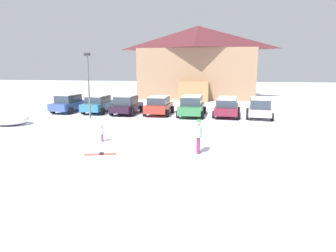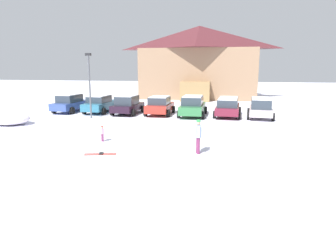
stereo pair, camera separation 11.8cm
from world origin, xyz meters
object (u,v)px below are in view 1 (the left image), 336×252
parked_maroon_van (227,106)px  parked_silver_wagon (260,107)px  skier_child_in_pink_snowsuit (102,133)px  plowed_snow_pile (9,119)px  ski_lodge (197,62)px  parked_blue_hatchback (69,103)px  parked_teal_hatchback (99,104)px  skier_adult_in_blue_parka (198,134)px  parked_green_coupe (192,106)px  lamp_post (89,82)px  parked_red_sedan (159,105)px  parked_black_sedan (127,105)px  pair_of_skis (101,154)px

parked_maroon_van → parked_silver_wagon: size_ratio=1.17×
skier_child_in_pink_snowsuit → plowed_snow_pile: skier_child_in_pink_snowsuit is taller
ski_lodge → skier_child_in_pink_snowsuit: bearing=-96.8°
parked_blue_hatchback → parked_teal_hatchback: (2.85, 0.22, -0.03)m
parked_silver_wagon → skier_adult_in_blue_parka: (-4.18, -11.44, 0.05)m
parked_teal_hatchback → parked_green_coupe: bearing=-3.4°
skier_child_in_pink_snowsuit → skier_adult_in_blue_parka: bearing=-14.4°
parked_teal_hatchback → plowed_snow_pile: parked_teal_hatchback is taller
parked_silver_wagon → lamp_post: bearing=-168.7°
ski_lodge → parked_blue_hatchback: ski_lodge is taller
parked_red_sedan → parked_silver_wagon: (8.57, -0.21, 0.07)m
parked_black_sedan → parked_silver_wagon: size_ratio=0.99×
pair_of_skis → skier_child_in_pink_snowsuit: bearing=110.4°
skier_adult_in_blue_parka → lamp_post: (-9.55, 8.69, 2.02)m
skier_child_in_pink_snowsuit → ski_lodge: bearing=83.2°
plowed_snow_pile → pair_of_skis: bearing=-32.2°
parked_blue_hatchback → skier_adult_in_blue_parka: size_ratio=2.72×
parked_blue_hatchback → parked_maroon_van: size_ratio=0.93×
parked_red_sedan → parked_green_coupe: (2.94, -0.15, 0.05)m
parked_red_sedan → parked_teal_hatchback: bearing=176.3°
parked_green_coupe → lamp_post: (-8.10, -2.81, 2.09)m
skier_child_in_pink_snowsuit → parked_red_sedan: bearing=83.7°
ski_lodge → parked_teal_hatchback: ski_lodge is taller
skier_child_in_pink_snowsuit → pair_of_skis: size_ratio=0.57×
skier_adult_in_blue_parka → plowed_snow_pile: size_ratio=0.57×
parked_teal_hatchback → parked_silver_wagon: parked_silver_wagon is taller
parked_silver_wagon → skier_child_in_pink_snowsuit: bearing=-134.0°
parked_teal_hatchback → plowed_snow_pile: bearing=-119.8°
parked_black_sedan → pair_of_skis: size_ratio=2.65×
parked_green_coupe → parked_maroon_van: size_ratio=0.98×
pair_of_skis → plowed_snow_pile: bearing=147.8°
parked_silver_wagon → lamp_post: size_ratio=0.80×
skier_child_in_pink_snowsuit → plowed_snow_pile: bearing=157.6°
parked_green_coupe → parked_red_sedan: bearing=177.1°
ski_lodge → lamp_post: (-7.19, -19.25, -1.92)m
ski_lodge → parked_maroon_van: 16.99m
parked_red_sedan → skier_child_in_pink_snowsuit: 10.31m
parked_green_coupe → plowed_snow_pile: (-12.74, -6.52, -0.43)m
skier_child_in_pink_snowsuit → skier_adult_in_blue_parka: skier_adult_in_blue_parka is taller
skier_adult_in_blue_parka → parked_maroon_van: bearing=82.7°
ski_lodge → parked_teal_hatchback: 18.19m
parked_silver_wagon → skier_adult_in_blue_parka: size_ratio=2.50×
parked_red_sedan → parked_maroon_van: size_ratio=0.82×
parked_blue_hatchback → parked_black_sedan: 5.72m
parked_blue_hatchback → lamp_post: bearing=-42.0°
parked_green_coupe → parked_maroon_van: bearing=7.8°
skier_child_in_pink_snowsuit → lamp_post: bearing=119.0°
plowed_snow_pile → parked_teal_hatchback: bearing=60.2°
parked_maroon_van → parked_teal_hatchback: bearing=179.4°
parked_red_sedan → parked_maroon_van: bearing=2.5°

